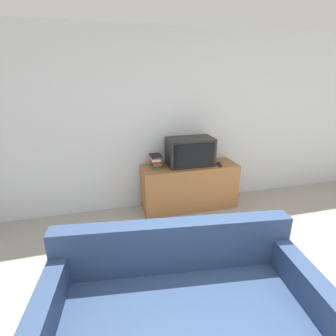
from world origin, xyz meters
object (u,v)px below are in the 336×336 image
(tv_stand, at_px, (189,187))
(couch, at_px, (181,312))
(television, at_px, (190,152))
(book_stack, at_px, (156,161))
(remote_on_stand, at_px, (219,164))

(tv_stand, distance_m, couch, 2.22)
(tv_stand, distance_m, television, 0.55)
(tv_stand, distance_m, book_stack, 0.68)
(couch, xyz_separation_m, remote_on_stand, (1.24, 1.98, 0.42))
(book_stack, height_order, remote_on_stand, book_stack)
(couch, bearing_deg, book_stack, 89.73)
(couch, bearing_deg, tv_stand, 76.27)
(tv_stand, xyz_separation_m, television, (0.01, 0.04, 0.55))
(remote_on_stand, bearing_deg, couch, -122.05)
(book_stack, bearing_deg, tv_stand, -7.57)
(book_stack, relative_size, remote_on_stand, 1.25)
(book_stack, bearing_deg, television, -3.07)
(couch, relative_size, remote_on_stand, 11.42)
(tv_stand, height_order, book_stack, book_stack)
(tv_stand, xyz_separation_m, remote_on_stand, (0.43, -0.09, 0.36))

